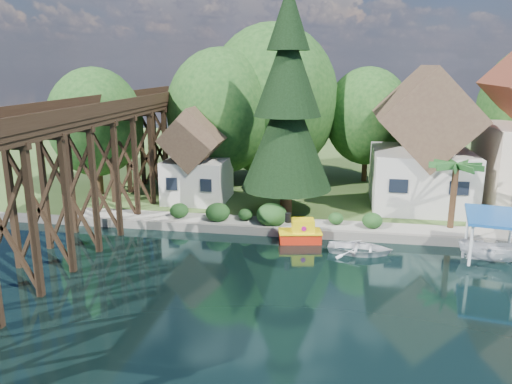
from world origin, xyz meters
TOP-DOWN VIEW (x-y plane):
  - ground at (0.00, 0.00)m, footprint 140.00×140.00m
  - bank at (0.00, 34.00)m, footprint 140.00×52.00m
  - seawall at (4.00, 8.00)m, footprint 60.00×0.40m
  - promenade at (6.00, 9.30)m, footprint 50.00×2.60m
  - trestle_bridge at (-16.00, 5.17)m, footprint 4.12×44.18m
  - house_left at (7.00, 16.00)m, footprint 7.64×8.64m
  - shed at (-11.00, 14.50)m, footprint 5.09×5.40m
  - bg_trees at (1.00, 21.25)m, footprint 49.90×13.30m
  - shrubs at (-4.60, 9.26)m, footprint 15.76×2.47m
  - conifer at (-3.30, 11.78)m, footprint 6.75×6.75m
  - palm_tree at (8.38, 10.24)m, footprint 4.23×4.23m
  - tugboat at (-1.78, 7.15)m, footprint 3.07×2.05m
  - boat_white_a at (2.08, 5.63)m, footprint 4.23×3.17m
  - boat_canopy at (9.80, 5.68)m, footprint 3.84×4.99m

SIDE VIEW (x-z plane):
  - ground at x=0.00m, z-range 0.00..0.00m
  - bank at x=0.00m, z-range 0.00..0.50m
  - seawall at x=4.00m, z-range 0.00..0.62m
  - boat_white_a at x=2.08m, z-range 0.00..0.83m
  - promenade at x=6.00m, z-range 0.50..0.56m
  - tugboat at x=-1.78m, z-range -0.41..1.65m
  - shrubs at x=-4.60m, z-range 0.38..2.08m
  - boat_canopy at x=9.80m, z-range -0.21..2.70m
  - shed at x=-11.00m, z-range -0.10..7.75m
  - palm_tree at x=8.38m, z-range 2.33..7.24m
  - house_left at x=7.00m, z-range -0.37..10.65m
  - trestle_bridge at x=-16.00m, z-range 0.70..10.00m
  - bg_trees at x=1.00m, z-range 2.00..12.57m
  - conifer at x=-3.30m, z-range 0.19..16.82m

